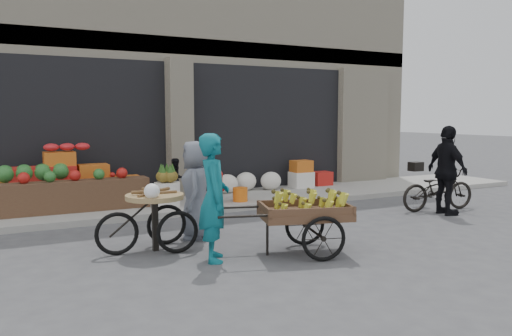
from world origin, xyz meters
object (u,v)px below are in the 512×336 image
pineapple_bin (167,195)px  tricycle_cart (154,213)px  banana_cart (302,209)px  vendor_woman (214,197)px  vendor_grey (196,190)px  seated_person (177,180)px  orange_bucket (240,194)px  cyclist (447,170)px  fire_hydrant (218,185)px  bicycle (438,189)px

pineapple_bin → tricycle_cart: size_ratio=0.36×
banana_cart → vendor_woman: bearing=-175.8°
pineapple_bin → vendor_grey: 2.34m
banana_cart → seated_person: bearing=111.1°
orange_bucket → vendor_grey: 2.90m
banana_cart → vendor_grey: bearing=139.5°
pineapple_bin → tricycle_cart: (-1.04, -2.73, 0.20)m
cyclist → seated_person: bearing=60.9°
fire_hydrant → vendor_woman: (-1.55, -3.53, 0.37)m
pineapple_bin → fire_hydrant: bearing=-2.6°
seated_person → bicycle: (4.68, -2.96, -0.13)m
vendor_woman → tricycle_cart: bearing=53.9°
fire_hydrant → tricycle_cart: bearing=-128.5°
orange_bucket → vendor_woman: (-2.05, -3.48, 0.60)m
vendor_woman → cyclist: bearing=-62.2°
tricycle_cart → vendor_grey: (0.80, 0.44, 0.22)m
seated_person → banana_cart: (0.39, -4.44, 0.06)m
orange_bucket → vendor_woman: size_ratio=0.18×
bicycle → pineapple_bin: bearing=72.9°
pineapple_bin → banana_cart: banana_cart is taller
seated_person → vendor_woman: (-0.85, -4.18, 0.28)m
vendor_grey → bicycle: vendor_grey is taller
seated_person → banana_cart: size_ratio=0.41×
fire_hydrant → tricycle_cart: (-2.14, -2.68, 0.06)m
orange_bucket → bicycle: 4.16m
vendor_grey → orange_bucket: bearing=162.1°
seated_person → vendor_woman: bearing=-111.5°
pineapple_bin → cyclist: 5.64m
pineapple_bin → seated_person: seated_person is taller
fire_hydrant → cyclist: size_ratio=0.40×
vendor_grey → pineapple_bin: bearing=-163.8°
orange_bucket → cyclist: 4.27m
banana_cart → cyclist: cyclist is taller
pineapple_bin → orange_bucket: 1.61m
fire_hydrant → cyclist: (3.78, -2.71, 0.39)m
vendor_grey → bicycle: size_ratio=0.92×
orange_bucket → seated_person: size_ratio=0.34×
pineapple_bin → bicycle: bearing=-24.9°
fire_hydrant → orange_bucket: fire_hydrant is taller
cyclist → vendor_grey: bearing=92.6°
fire_hydrant → banana_cart: (-0.31, -3.79, 0.14)m
banana_cart → vendor_grey: vendor_grey is taller
fire_hydrant → orange_bucket: (0.50, -0.05, -0.23)m
cyclist → vendor_woman: bearing=106.5°
fire_hydrant → banana_cart: size_ratio=0.32×
seated_person → banana_cart: seated_person is taller
vendor_woman → cyclist: 5.39m
pineapple_bin → cyclist: size_ratio=0.29×
banana_cart → bicycle: size_ratio=1.31×
bicycle → seated_person: bearing=65.5°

